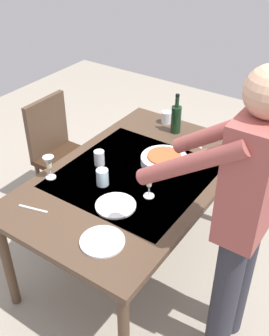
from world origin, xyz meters
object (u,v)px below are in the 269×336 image
(dinner_plate_near, at_px, (102,241))
(wine_bottle, at_px, (176,118))
(person_server, at_px, (243,213))
(dining_table, at_px, (134,184))
(dinner_plate_far, at_px, (116,205))
(serving_bowl_pasta, at_px, (164,160))
(chair_near, at_px, (58,148))
(wine_glass_left, at_px, (149,182))
(water_cup_far_left, at_px, (166,117))
(water_cup_near_left, at_px, (102,177))
(water_cup_near_right, at_px, (99,158))
(wine_glass_right, at_px, (49,163))

(dinner_plate_near, bearing_deg, wine_bottle, -167.83)
(person_server, bearing_deg, dining_table, -105.69)
(dinner_plate_far, bearing_deg, serving_bowl_pasta, 179.54)
(chair_near, distance_m, wine_bottle, 0.97)
(wine_glass_left, distance_m, dinner_plate_far, 0.23)
(person_server, height_order, wine_glass_left, person_server)
(wine_bottle, distance_m, water_cup_far_left, 0.16)
(person_server, height_order, water_cup_near_left, person_server)
(water_cup_near_left, xyz_separation_m, dinner_plate_near, (0.39, 0.30, -0.05))
(dinner_plate_near, bearing_deg, dining_table, -161.05)
(chair_near, height_order, water_cup_near_right, chair_near)
(wine_bottle, distance_m, wine_glass_left, 0.79)
(water_cup_near_right, distance_m, dinner_plate_far, 0.44)
(chair_near, relative_size, water_cup_near_right, 9.23)
(wine_glass_right, xyz_separation_m, water_cup_far_left, (-1.01, 0.22, -0.06))
(person_server, bearing_deg, water_cup_near_right, -100.19)
(dinner_plate_far, bearing_deg, water_cup_near_left, -123.22)
(wine_glass_left, bearing_deg, wine_glass_right, -72.96)
(wine_glass_left, relative_size, dinner_plate_far, 0.66)
(water_cup_near_left, distance_m, water_cup_far_left, 0.89)
(water_cup_far_left, bearing_deg, wine_glass_left, 24.39)
(dinner_plate_far, bearing_deg, wine_glass_left, 149.98)
(water_cup_near_left, distance_m, dinner_plate_near, 0.49)
(chair_near, relative_size, serving_bowl_pasta, 3.03)
(dinner_plate_near, bearing_deg, dinner_plate_far, -156.98)
(dinner_plate_near, bearing_deg, wine_glass_right, -113.39)
(water_cup_near_left, bearing_deg, dining_table, 151.99)
(water_cup_near_left, xyz_separation_m, water_cup_far_left, (-0.89, -0.08, -0.01))
(person_server, distance_m, wine_bottle, 1.17)
(wine_glass_left, bearing_deg, water_cup_near_left, -78.75)
(wine_glass_right, relative_size, water_cup_near_right, 1.53)
(serving_bowl_pasta, bearing_deg, wine_bottle, -160.01)
(wine_glass_left, distance_m, dinner_plate_near, 0.46)
(serving_bowl_pasta, bearing_deg, chair_near, -91.29)
(wine_glass_left, distance_m, serving_bowl_pasta, 0.36)
(wine_bottle, relative_size, serving_bowl_pasta, 0.99)
(water_cup_near_right, height_order, dinner_plate_far, water_cup_near_right)
(wine_bottle, bearing_deg, wine_glass_left, 18.45)
(person_server, bearing_deg, wine_glass_right, -85.08)
(water_cup_near_right, bearing_deg, dinner_plate_near, 39.43)
(chair_near, relative_size, dinner_plate_far, 3.96)
(wine_bottle, bearing_deg, water_cup_near_left, -3.03)
(person_server, relative_size, dinner_plate_near, 7.34)
(wine_glass_right, distance_m, serving_bowl_pasta, 0.72)
(wine_glass_left, bearing_deg, wine_bottle, -161.55)
(water_cup_near_right, distance_m, serving_bowl_pasta, 0.41)
(dining_table, bearing_deg, water_cup_near_left, -28.01)
(wine_glass_right, bearing_deg, dinner_plate_near, 66.61)
(wine_glass_left, xyz_separation_m, wine_glass_right, (0.18, -0.60, 0.00))
(chair_near, xyz_separation_m, wine_bottle, (-0.39, 0.83, 0.33))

